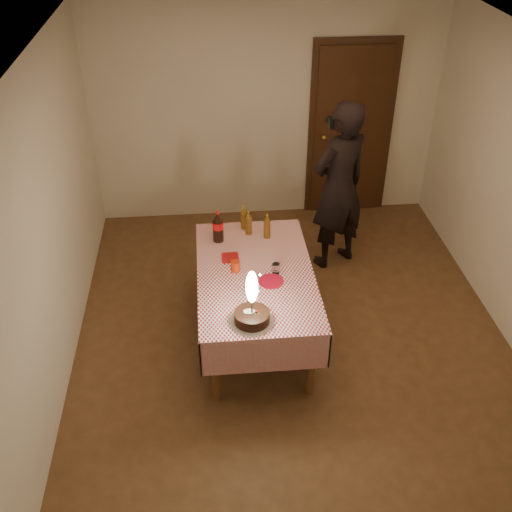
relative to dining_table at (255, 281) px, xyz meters
name	(u,v)px	position (x,y,z in m)	size (l,w,h in m)	color
ground	(290,328)	(0.34, 0.08, -0.64)	(4.00, 4.50, 0.01)	brown
room_shell	(299,168)	(0.37, 0.16, 1.01)	(4.04, 4.54, 2.62)	silver
dining_table	(255,281)	(0.00, 0.00, 0.00)	(1.02, 1.72, 0.74)	brown
birthday_cake	(252,310)	(-0.09, -0.65, 0.22)	(0.35, 0.35, 0.48)	white
red_plate	(271,281)	(0.12, -0.15, 0.10)	(0.22, 0.22, 0.01)	#B80C27
red_cup	(235,266)	(-0.17, 0.04, 0.15)	(0.08, 0.08, 0.10)	red
clear_cup	(276,268)	(0.18, -0.02, 0.14)	(0.07, 0.07, 0.09)	silver
napkin_stack	(230,258)	(-0.21, 0.23, 0.11)	(0.15, 0.15, 0.02)	#A41215
cola_bottle	(218,227)	(-0.30, 0.54, 0.25)	(0.10, 0.10, 0.32)	black
amber_bottle_left	(244,218)	(-0.04, 0.74, 0.22)	(0.06, 0.06, 0.25)	#5B3A0F
amber_bottle_right	(267,226)	(0.16, 0.56, 0.22)	(0.06, 0.06, 0.25)	#5B3A0F
amber_bottle_mid	(249,223)	(-0.01, 0.64, 0.22)	(0.06, 0.06, 0.25)	#5B3A0F
photographer	(339,187)	(0.97, 1.17, 0.28)	(0.80, 0.70, 1.84)	black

